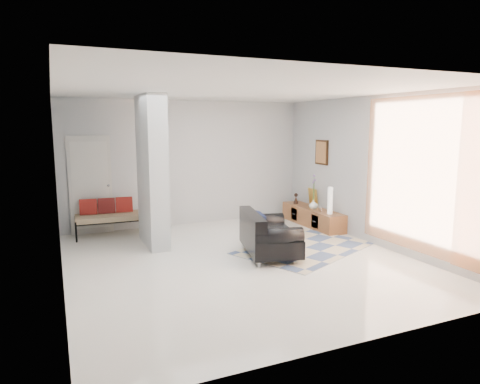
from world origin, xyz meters
name	(u,v)px	position (x,y,z in m)	size (l,w,h in m)	color
floor	(241,261)	(0.00, 0.00, 0.00)	(6.00, 6.00, 0.00)	white
ceiling	(241,90)	(0.00, 0.00, 2.80)	(6.00, 6.00, 0.00)	white
wall_back	(187,163)	(0.00, 3.00, 1.40)	(6.00, 6.00, 0.00)	#B8BABD
wall_front	(362,212)	(0.00, -3.00, 1.40)	(6.00, 6.00, 0.00)	#B8BABD
wall_left	(57,188)	(-2.75, 0.00, 1.40)	(6.00, 6.00, 0.00)	#B8BABD
wall_right	(374,171)	(2.75, 0.00, 1.40)	(6.00, 6.00, 0.00)	#B8BABD
partition_column	(152,171)	(-1.10, 1.60, 1.40)	(0.35, 1.20, 2.80)	silver
hallway_door	(90,185)	(-2.10, 2.96, 1.02)	(0.85, 0.06, 2.04)	beige
curtain	(419,175)	(2.67, -1.15, 1.45)	(2.55, 2.55, 0.00)	#F98A41
wall_art	(322,152)	(2.72, 1.69, 1.65)	(0.04, 0.45, 0.55)	#331D0E
media_console	(312,217)	(2.52, 1.69, 0.20)	(0.45, 1.95, 0.80)	brown
loveseat	(267,235)	(0.54, 0.11, 0.36)	(1.12, 1.56, 0.76)	silver
daybed	(113,215)	(-1.72, 2.63, 0.43)	(1.56, 0.70, 0.77)	black
area_rug	(305,248)	(1.39, 0.20, 0.01)	(2.45, 1.63, 0.01)	#C6B897
cylinder_lamp	(330,201)	(2.50, 1.01, 0.68)	(0.10, 0.10, 0.57)	white
bronze_figurine	(296,198)	(2.47, 2.34, 0.52)	(0.12, 0.12, 0.25)	black
vase	(313,205)	(2.47, 1.59, 0.50)	(0.20, 0.20, 0.21)	white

